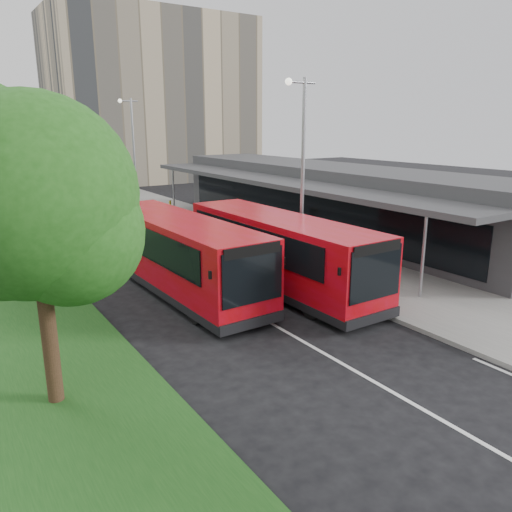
{
  "coord_description": "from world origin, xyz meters",
  "views": [
    {
      "loc": [
        -8.8,
        -14.34,
        6.38
      ],
      "look_at": [
        1.24,
        1.01,
        1.5
      ],
      "focal_mm": 35.0,
      "sensor_mm": 36.0,
      "label": 1
    }
  ],
  "objects": [
    {
      "name": "tree_near",
      "position": [
        -7.01,
        -2.95,
        4.58
      ],
      "size": [
        4.44,
        4.44,
        7.1
      ],
      "color": "#302213",
      "rests_on": "ground"
    },
    {
      "name": "bollard",
      "position": [
        5.54,
        18.87,
        0.59
      ],
      "size": [
        0.15,
        0.15,
        0.88
      ],
      "primitive_type": "cylinder",
      "rotation": [
        0.0,
        0.0,
        0.05
      ],
      "color": "yellow",
      "rests_on": "pavement"
    },
    {
      "name": "car_far",
      "position": [
        -1.68,
        44.45,
        0.63
      ],
      "size": [
        2.0,
        3.98,
        1.25
      ],
      "primitive_type": "imported",
      "rotation": [
        0.0,
        0.0,
        0.18
      ],
      "color": "navy",
      "rests_on": "ground"
    },
    {
      "name": "bus_second",
      "position": [
        -1.1,
        2.87,
        1.49
      ],
      "size": [
        2.86,
        10.32,
        2.9
      ],
      "rotation": [
        0.0,
        0.0,
        0.02
      ],
      "color": "#B1091D",
      "rests_on": "ground"
    },
    {
      "name": "office_block",
      "position": [
        14.0,
        42.0,
        9.0
      ],
      "size": [
        22.0,
        12.0,
        18.0
      ],
      "primitive_type": "cube",
      "color": "tan",
      "rests_on": "ground"
    },
    {
      "name": "kerb_dashes",
      "position": [
        3.3,
        19.0,
        0.01
      ],
      "size": [
        0.12,
        56.0,
        0.01
      ],
      "color": "silver",
      "rests_on": "ground"
    },
    {
      "name": "station_building",
      "position": [
        10.86,
        8.0,
        2.04
      ],
      "size": [
        7.7,
        26.0,
        4.0
      ],
      "color": "#333335",
      "rests_on": "ground"
    },
    {
      "name": "pavement",
      "position": [
        6.0,
        20.0,
        0.07
      ],
      "size": [
        5.0,
        80.0,
        0.15
      ],
      "primitive_type": "cube",
      "color": "slate",
      "rests_on": "ground"
    },
    {
      "name": "ground",
      "position": [
        0.0,
        0.0,
        0.0
      ],
      "size": [
        120.0,
        120.0,
        0.0
      ],
      "primitive_type": "plane",
      "color": "black",
      "rests_on": "ground"
    },
    {
      "name": "lamp_post_near",
      "position": [
        4.12,
        2.0,
        4.72
      ],
      "size": [
        1.44,
        0.28,
        8.0
      ],
      "color": "#96989F",
      "rests_on": "pavement"
    },
    {
      "name": "lamp_post_far",
      "position": [
        4.12,
        22.0,
        4.72
      ],
      "size": [
        1.44,
        0.28,
        8.0
      ],
      "color": "#96989F",
      "rests_on": "pavement"
    },
    {
      "name": "litter_bin",
      "position": [
        5.01,
        10.43,
        0.61
      ],
      "size": [
        0.54,
        0.54,
        0.92
      ],
      "primitive_type": "cylinder",
      "rotation": [
        0.0,
        0.0,
        -0.06
      ],
      "color": "#3B2B18",
      "rests_on": "pavement"
    },
    {
      "name": "bus_main",
      "position": [
        2.38,
        1.06,
        1.48
      ],
      "size": [
        2.77,
        10.21,
        2.88
      ],
      "rotation": [
        0.0,
        0.0,
        0.01
      ],
      "color": "#B1091D",
      "rests_on": "ground"
    },
    {
      "name": "car_near",
      "position": [
        1.99,
        37.48,
        0.53
      ],
      "size": [
        2.28,
        3.36,
        1.06
      ],
      "primitive_type": "imported",
      "rotation": [
        0.0,
        0.0,
        0.36
      ],
      "color": "#5D190D",
      "rests_on": "ground"
    },
    {
      "name": "lane_centre_line",
      "position": [
        0.0,
        15.0,
        0.01
      ],
      "size": [
        0.12,
        70.0,
        0.01
      ],
      "primitive_type": "cube",
      "color": "silver",
      "rests_on": "ground"
    }
  ]
}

